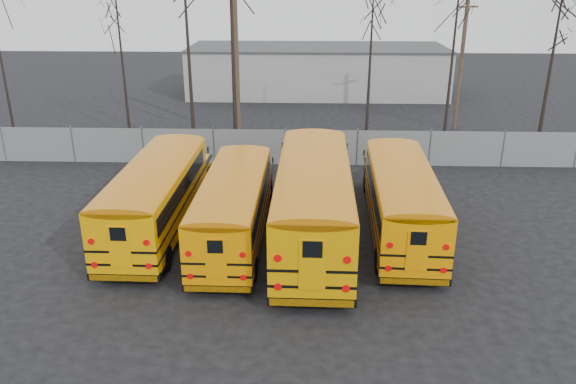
{
  "coord_description": "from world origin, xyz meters",
  "views": [
    {
      "loc": [
        1.22,
        -17.98,
        10.04
      ],
      "look_at": [
        0.45,
        3.59,
        1.6
      ],
      "focal_mm": 35.0,
      "sensor_mm": 36.0,
      "label": 1
    }
  ],
  "objects_px": {
    "bus_a": "(157,190)",
    "utility_pole_left": "(236,57)",
    "utility_pole_right": "(461,64)",
    "bus_c": "(314,194)",
    "bus_d": "(401,194)",
    "bus_b": "(234,202)"
  },
  "relations": [
    {
      "from": "bus_b",
      "to": "bus_c",
      "type": "height_order",
      "value": "bus_c"
    },
    {
      "from": "bus_c",
      "to": "utility_pole_left",
      "type": "height_order",
      "value": "utility_pole_left"
    },
    {
      "from": "bus_d",
      "to": "utility_pole_left",
      "type": "xyz_separation_m",
      "value": [
        -8.31,
        14.31,
        3.42
      ]
    },
    {
      "from": "bus_c",
      "to": "utility_pole_right",
      "type": "distance_m",
      "value": 20.46
    },
    {
      "from": "bus_d",
      "to": "utility_pole_right",
      "type": "height_order",
      "value": "utility_pole_right"
    },
    {
      "from": "bus_a",
      "to": "utility_pole_left",
      "type": "relative_size",
      "value": 1.08
    },
    {
      "from": "bus_a",
      "to": "bus_c",
      "type": "height_order",
      "value": "bus_c"
    },
    {
      "from": "bus_a",
      "to": "bus_c",
      "type": "bearing_deg",
      "value": -6.24
    },
    {
      "from": "bus_c",
      "to": "utility_pole_left",
      "type": "xyz_separation_m",
      "value": [
        -4.76,
        15.09,
        3.15
      ]
    },
    {
      "from": "bus_a",
      "to": "utility_pole_right",
      "type": "distance_m",
      "value": 23.66
    },
    {
      "from": "bus_b",
      "to": "bus_d",
      "type": "bearing_deg",
      "value": 7.64
    },
    {
      "from": "bus_c",
      "to": "utility_pole_left",
      "type": "distance_m",
      "value": 16.13
    },
    {
      "from": "bus_b",
      "to": "utility_pole_right",
      "type": "height_order",
      "value": "utility_pole_right"
    },
    {
      "from": "bus_d",
      "to": "bus_b",
      "type": "bearing_deg",
      "value": -170.57
    },
    {
      "from": "bus_c",
      "to": "bus_b",
      "type": "bearing_deg",
      "value": -178.0
    },
    {
      "from": "bus_b",
      "to": "utility_pole_right",
      "type": "relative_size",
      "value": 1.18
    },
    {
      "from": "bus_d",
      "to": "utility_pole_right",
      "type": "distance_m",
      "value": 18.32
    },
    {
      "from": "bus_d",
      "to": "bus_a",
      "type": "bearing_deg",
      "value": -177.73
    },
    {
      "from": "bus_a",
      "to": "bus_c",
      "type": "xyz_separation_m",
      "value": [
        6.38,
        -0.77,
        0.23
      ]
    },
    {
      "from": "utility_pole_right",
      "to": "bus_c",
      "type": "bearing_deg",
      "value": -136.79
    },
    {
      "from": "bus_d",
      "to": "utility_pole_right",
      "type": "bearing_deg",
      "value": 71.8
    },
    {
      "from": "bus_a",
      "to": "utility_pole_right",
      "type": "bearing_deg",
      "value": 46.93
    }
  ]
}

